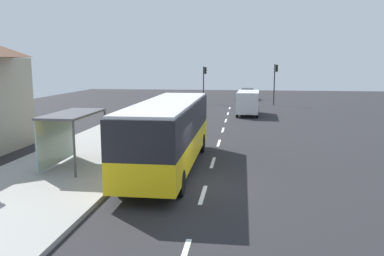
{
  "coord_description": "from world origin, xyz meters",
  "views": [
    {
      "loc": [
        1.67,
        -15.35,
        4.91
      ],
      "look_at": [
        -1.0,
        5.49,
        1.5
      ],
      "focal_mm": 37.04,
      "sensor_mm": 36.0,
      "label": 1
    }
  ],
  "objects_px": {
    "bus": "(169,131)",
    "traffic_light_far_side": "(204,79)",
    "white_van": "(248,101)",
    "bus_shelter": "(67,125)",
    "recycling_bin_green": "(124,150)",
    "traffic_light_near_side": "(275,78)",
    "recycling_bin_orange": "(128,147)",
    "sedan_near": "(247,94)",
    "recycling_bin_yellow": "(119,153)"
  },
  "relations": [
    {
      "from": "bus",
      "to": "traffic_light_near_side",
      "type": "relative_size",
      "value": 2.25
    },
    {
      "from": "recycling_bin_orange",
      "to": "bus_shelter",
      "type": "bearing_deg",
      "value": -134.85
    },
    {
      "from": "recycling_bin_orange",
      "to": "sedan_near",
      "type": "bearing_deg",
      "value": 79.93
    },
    {
      "from": "traffic_light_near_side",
      "to": "bus_shelter",
      "type": "bearing_deg",
      "value": -110.9
    },
    {
      "from": "sedan_near",
      "to": "traffic_light_far_side",
      "type": "xyz_separation_m",
      "value": [
        -5.4,
        -6.85,
        2.29
      ]
    },
    {
      "from": "white_van",
      "to": "recycling_bin_orange",
      "type": "xyz_separation_m",
      "value": [
        -6.4,
        -18.98,
        -0.69
      ]
    },
    {
      "from": "recycling_bin_orange",
      "to": "bus",
      "type": "bearing_deg",
      "value": -33.44
    },
    {
      "from": "recycling_bin_green",
      "to": "traffic_light_near_side",
      "type": "bearing_deg",
      "value": 71.9
    },
    {
      "from": "bus_shelter",
      "to": "recycling_bin_green",
      "type": "bearing_deg",
      "value": 34.57
    },
    {
      "from": "traffic_light_near_side",
      "to": "bus_shelter",
      "type": "relative_size",
      "value": 1.22
    },
    {
      "from": "sedan_near",
      "to": "recycling_bin_orange",
      "type": "distance_m",
      "value": 37.2
    },
    {
      "from": "bus",
      "to": "white_van",
      "type": "xyz_separation_m",
      "value": [
        3.91,
        20.62,
        -0.5
      ]
    },
    {
      "from": "traffic_light_near_side",
      "to": "recycling_bin_green",
      "type": "bearing_deg",
      "value": -108.1
    },
    {
      "from": "recycling_bin_green",
      "to": "bus_shelter",
      "type": "height_order",
      "value": "bus_shelter"
    },
    {
      "from": "bus_shelter",
      "to": "bus",
      "type": "bearing_deg",
      "value": 7.05
    },
    {
      "from": "white_van",
      "to": "recycling_bin_green",
      "type": "relative_size",
      "value": 5.56
    },
    {
      "from": "bus",
      "to": "traffic_light_near_side",
      "type": "distance_m",
      "value": 31.49
    },
    {
      "from": "recycling_bin_yellow",
      "to": "recycling_bin_orange",
      "type": "bearing_deg",
      "value": 90.0
    },
    {
      "from": "recycling_bin_green",
      "to": "bus",
      "type": "bearing_deg",
      "value": -20.76
    },
    {
      "from": "white_van",
      "to": "bus_shelter",
      "type": "xyz_separation_m",
      "value": [
        -8.61,
        -21.2,
        0.75
      ]
    },
    {
      "from": "bus",
      "to": "bus_shelter",
      "type": "bearing_deg",
      "value": -172.95
    },
    {
      "from": "bus",
      "to": "traffic_light_far_side",
      "type": "bearing_deg",
      "value": 92.52
    },
    {
      "from": "traffic_light_near_side",
      "to": "sedan_near",
      "type": "bearing_deg",
      "value": 112.71
    },
    {
      "from": "white_van",
      "to": "traffic_light_near_side",
      "type": "distance_m",
      "value": 10.7
    },
    {
      "from": "white_van",
      "to": "recycling_bin_orange",
      "type": "distance_m",
      "value": 20.04
    },
    {
      "from": "white_van",
      "to": "bus_shelter",
      "type": "bearing_deg",
      "value": -112.11
    },
    {
      "from": "bus",
      "to": "recycling_bin_yellow",
      "type": "xyz_separation_m",
      "value": [
        -2.49,
        0.24,
        -1.19
      ]
    },
    {
      "from": "bus_shelter",
      "to": "traffic_light_near_side",
      "type": "bearing_deg",
      "value": 69.1
    },
    {
      "from": "recycling_bin_orange",
      "to": "traffic_light_far_side",
      "type": "relative_size",
      "value": 0.21
    },
    {
      "from": "traffic_light_near_side",
      "to": "bus_shelter",
      "type": "xyz_separation_m",
      "value": [
        -11.91,
        -31.2,
        -1.16
      ]
    },
    {
      "from": "recycling_bin_yellow",
      "to": "traffic_light_near_side",
      "type": "distance_m",
      "value": 32.0
    },
    {
      "from": "white_van",
      "to": "traffic_light_far_side",
      "type": "distance_m",
      "value": 12.15
    },
    {
      "from": "bus",
      "to": "white_van",
      "type": "distance_m",
      "value": 20.99
    },
    {
      "from": "recycling_bin_yellow",
      "to": "traffic_light_far_side",
      "type": "distance_m",
      "value": 31.29
    },
    {
      "from": "sedan_near",
      "to": "white_van",
      "type": "bearing_deg",
      "value": -90.33
    },
    {
      "from": "white_van",
      "to": "traffic_light_near_side",
      "type": "bearing_deg",
      "value": 71.73
    },
    {
      "from": "white_van",
      "to": "bus_shelter",
      "type": "distance_m",
      "value": 22.9
    },
    {
      "from": "white_van",
      "to": "traffic_light_far_side",
      "type": "relative_size",
      "value": 1.15
    },
    {
      "from": "sedan_near",
      "to": "traffic_light_far_side",
      "type": "relative_size",
      "value": 0.96
    },
    {
      "from": "recycling_bin_green",
      "to": "traffic_light_far_side",
      "type": "distance_m",
      "value": 30.59
    },
    {
      "from": "recycling_bin_orange",
      "to": "white_van",
      "type": "bearing_deg",
      "value": 71.36
    },
    {
      "from": "sedan_near",
      "to": "traffic_light_near_side",
      "type": "height_order",
      "value": "traffic_light_near_side"
    },
    {
      "from": "bus_shelter",
      "to": "recycling_bin_yellow",
      "type": "bearing_deg",
      "value": 20.44
    },
    {
      "from": "bus",
      "to": "recycling_bin_orange",
      "type": "distance_m",
      "value": 3.21
    },
    {
      "from": "recycling_bin_yellow",
      "to": "bus_shelter",
      "type": "height_order",
      "value": "bus_shelter"
    },
    {
      "from": "bus",
      "to": "sedan_near",
      "type": "xyz_separation_m",
      "value": [
        4.01,
        38.27,
        -1.05
      ]
    },
    {
      "from": "traffic_light_near_side",
      "to": "traffic_light_far_side",
      "type": "relative_size",
      "value": 1.06
    },
    {
      "from": "recycling_bin_green",
      "to": "bus_shelter",
      "type": "xyz_separation_m",
      "value": [
        -2.21,
        -1.52,
        1.44
      ]
    },
    {
      "from": "recycling_bin_orange",
      "to": "traffic_light_near_side",
      "type": "height_order",
      "value": "traffic_light_near_side"
    },
    {
      "from": "white_van",
      "to": "traffic_light_near_side",
      "type": "relative_size",
      "value": 1.08
    }
  ]
}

